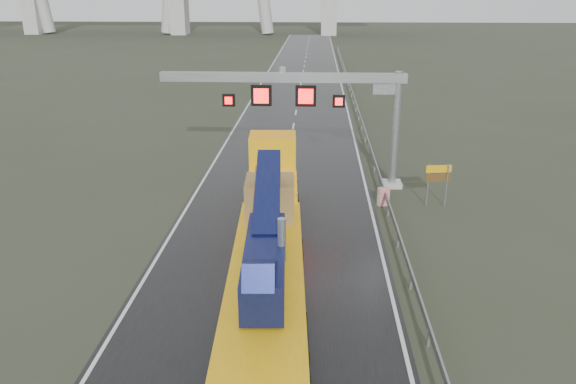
# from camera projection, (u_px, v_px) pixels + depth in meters

# --- Properties ---
(ground) EXTENTS (400.00, 400.00, 0.00)m
(ground) POSITION_uv_depth(u_px,v_px,m) (252.00, 359.00, 19.04)
(ground) COLOR #313626
(ground) RESTS_ON ground
(road) EXTENTS (11.00, 200.00, 0.02)m
(road) POSITION_uv_depth(u_px,v_px,m) (296.00, 113.00, 56.57)
(road) COLOR black
(road) RESTS_ON ground
(guardrail) EXTENTS (0.20, 140.00, 1.40)m
(guardrail) POSITION_uv_depth(u_px,v_px,m) (365.00, 130.00, 46.66)
(guardrail) COLOR gray
(guardrail) RESTS_ON ground
(sign_gantry) EXTENTS (14.90, 1.20, 7.42)m
(sign_gantry) POSITION_uv_depth(u_px,v_px,m) (317.00, 97.00, 33.90)
(sign_gantry) COLOR silver
(sign_gantry) RESTS_ON ground
(heavy_haul_truck) EXTENTS (3.98, 20.36, 4.75)m
(heavy_haul_truck) POSITION_uv_depth(u_px,v_px,m) (269.00, 216.00, 26.12)
(heavy_haul_truck) COLOR yellow
(heavy_haul_truck) RESTS_ON ground
(exit_sign_pair) EXTENTS (1.46, 0.28, 2.52)m
(exit_sign_pair) POSITION_uv_depth(u_px,v_px,m) (438.00, 177.00, 31.73)
(exit_sign_pair) COLOR gray
(exit_sign_pair) RESTS_ON ground
(striped_barrier) EXTENTS (0.70, 0.53, 1.06)m
(striped_barrier) POSITION_uv_depth(u_px,v_px,m) (383.00, 197.00, 32.30)
(striped_barrier) COLOR red
(striped_barrier) RESTS_ON ground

